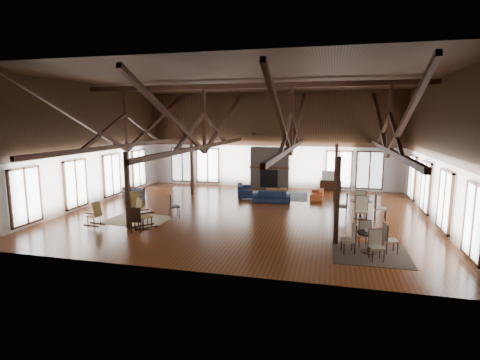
% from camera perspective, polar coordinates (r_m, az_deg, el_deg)
% --- Properties ---
extents(floor, '(16.00, 16.00, 0.00)m').
position_cam_1_polar(floor, '(17.44, 0.96, -5.04)').
color(floor, '#622E14').
rests_on(floor, ground).
extents(ceiling, '(16.00, 14.00, 0.02)m').
position_cam_1_polar(ceiling, '(17.00, 1.02, 14.97)').
color(ceiling, black).
rests_on(ceiling, wall_back).
extents(wall_back, '(16.00, 0.02, 6.00)m').
position_cam_1_polar(wall_back, '(23.82, 4.75, 6.03)').
color(wall_back, silver).
rests_on(wall_back, floor).
extents(wall_front, '(16.00, 0.02, 6.00)m').
position_cam_1_polar(wall_front, '(10.28, -7.72, 2.01)').
color(wall_front, silver).
rests_on(wall_front, floor).
extents(wall_left, '(0.02, 14.00, 6.00)m').
position_cam_1_polar(wall_left, '(20.29, -21.71, 4.90)').
color(wall_left, silver).
rests_on(wall_left, floor).
extents(wall_right, '(0.02, 14.00, 6.00)m').
position_cam_1_polar(wall_right, '(17.07, 28.24, 3.79)').
color(wall_right, silver).
rests_on(wall_right, floor).
extents(roof_truss, '(15.60, 14.07, 3.14)m').
position_cam_1_polar(roof_truss, '(16.91, 1.00, 8.32)').
color(roof_truss, black).
rests_on(roof_truss, wall_back).
extents(post_grid, '(8.16, 7.16, 3.05)m').
position_cam_1_polar(post_grid, '(17.13, 0.97, -0.09)').
color(post_grid, black).
rests_on(post_grid, floor).
extents(fireplace, '(2.50, 0.69, 2.60)m').
position_cam_1_polar(fireplace, '(23.65, 4.57, 1.85)').
color(fireplace, '#66584D').
rests_on(fireplace, floor).
extents(ceiling_fan, '(1.60, 1.60, 0.75)m').
position_cam_1_polar(ceiling_fan, '(15.84, 1.96, 7.19)').
color(ceiling_fan, black).
rests_on(ceiling_fan, roof_truss).
extents(sofa_navy_front, '(2.00, 0.87, 0.57)m').
position_cam_1_polar(sofa_navy_front, '(19.67, 4.83, -2.59)').
color(sofa_navy_front, '#16213C').
rests_on(sofa_navy_front, floor).
extents(sofa_navy_left, '(2.22, 1.33, 0.61)m').
position_cam_1_polar(sofa_navy_left, '(21.55, 0.73, -1.49)').
color(sofa_navy_left, '#172041').
rests_on(sofa_navy_left, floor).
extents(sofa_orange, '(1.70, 0.69, 0.49)m').
position_cam_1_polar(sofa_orange, '(20.98, 11.65, -2.13)').
color(sofa_orange, '#B84E23').
rests_on(sofa_orange, floor).
extents(coffee_table, '(1.26, 0.81, 0.45)m').
position_cam_1_polar(coffee_table, '(21.22, 5.58, -1.45)').
color(coffee_table, brown).
rests_on(coffee_table, floor).
extents(vase, '(0.20, 0.20, 0.19)m').
position_cam_1_polar(vase, '(21.24, 5.87, -1.03)').
color(vase, '#B2B2B2').
rests_on(vase, coffee_table).
extents(armchair, '(1.06, 0.94, 0.65)m').
position_cam_1_polar(armchair, '(20.52, -15.91, -2.31)').
color(armchair, '#323235').
rests_on(armchair, floor).
extents(side_table_lamp, '(0.45, 0.45, 1.15)m').
position_cam_1_polar(side_table_lamp, '(21.76, -16.73, -1.42)').
color(side_table_lamp, black).
rests_on(side_table_lamp, floor).
extents(rocking_chair_a, '(0.89, 0.93, 1.08)m').
position_cam_1_polar(rocking_chair_a, '(17.61, -15.90, -3.55)').
color(rocking_chair_a, '#A2843D').
rests_on(rocking_chair_a, floor).
extents(rocking_chair_b, '(0.98, 1.02, 1.20)m').
position_cam_1_polar(rocking_chair_b, '(15.44, -14.73, -5.06)').
color(rocking_chair_b, '#A2843D').
rests_on(rocking_chair_b, floor).
extents(rocking_chair_c, '(0.81, 0.50, 0.98)m').
position_cam_1_polar(rocking_chair_c, '(16.46, -21.18, -4.86)').
color(rocking_chair_c, '#A2843D').
rests_on(rocking_chair_c, floor).
extents(side_chair_a, '(0.63, 0.63, 1.06)m').
position_cam_1_polar(side_chair_a, '(16.79, -10.35, -3.59)').
color(side_chair_a, black).
rests_on(side_chair_a, floor).
extents(side_chair_b, '(0.48, 0.48, 1.01)m').
position_cam_1_polar(side_chair_b, '(14.83, -15.52, -5.57)').
color(side_chair_b, black).
rests_on(side_chair_b, floor).
extents(cafe_table_near, '(1.85, 1.85, 0.94)m').
position_cam_1_polar(cafe_table_near, '(12.91, 19.13, -8.46)').
color(cafe_table_near, black).
rests_on(cafe_table_near, floor).
extents(cafe_table_far, '(2.15, 2.15, 1.12)m').
position_cam_1_polar(cafe_table_far, '(17.19, 17.94, -3.78)').
color(cafe_table_far, black).
rests_on(cafe_table_far, floor).
extents(cup_near, '(0.14, 0.14, 0.09)m').
position_cam_1_polar(cup_near, '(12.89, 18.75, -7.28)').
color(cup_near, '#B2B2B2').
rests_on(cup_near, cafe_table_near).
extents(cup_far, '(0.14, 0.14, 0.09)m').
position_cam_1_polar(cup_far, '(17.11, 17.83, -2.82)').
color(cup_far, '#B2B2B2').
rests_on(cup_far, cafe_table_far).
extents(tv_console, '(1.27, 0.48, 0.63)m').
position_cam_1_polar(tv_console, '(23.57, 13.62, -0.80)').
color(tv_console, black).
rests_on(tv_console, floor).
extents(television, '(1.02, 0.19, 0.59)m').
position_cam_1_polar(television, '(23.48, 13.63, 0.67)').
color(television, '#B2B2B2').
rests_on(television, tv_console).
extents(rug_tan, '(2.76, 2.25, 0.01)m').
position_cam_1_polar(rug_tan, '(16.83, -15.25, -5.87)').
color(rug_tan, '#C0B285').
rests_on(rug_tan, floor).
extents(rug_navy, '(3.72, 2.92, 0.01)m').
position_cam_1_polar(rug_navy, '(21.42, 5.52, -2.40)').
color(rug_navy, '#182345').
rests_on(rug_navy, floor).
extents(rug_dark, '(2.40, 2.18, 0.01)m').
position_cam_1_polar(rug_dark, '(12.92, 19.29, -10.63)').
color(rug_dark, black).
rests_on(rug_dark, floor).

